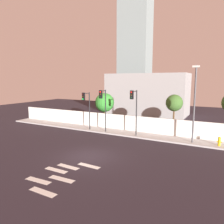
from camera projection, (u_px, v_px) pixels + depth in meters
ground_plane at (88, 157)px, 17.35m from camera, size 80.00×80.00×0.00m
sidewalk at (129, 134)px, 24.47m from camera, size 36.00×2.40×0.15m
perimeter_wall at (134, 123)px, 25.44m from camera, size 36.00×0.18×1.80m
crosswalk_marking at (61, 175)px, 13.99m from camera, size 3.37×4.73×0.01m
traffic_light_left at (134, 103)px, 22.45m from camera, size 0.40×1.21×4.95m
traffic_light_center at (103, 102)px, 24.08m from camera, size 0.36×1.48×4.90m
traffic_light_right at (86, 103)px, 25.39m from camera, size 0.45×1.16×4.55m
street_lamp_curbside at (195, 99)px, 19.94m from camera, size 0.62×2.02×7.29m
fire_hydrant at (219, 141)px, 19.66m from camera, size 0.44×0.26×0.85m
roadside_tree_leftmost at (105, 103)px, 28.78m from camera, size 2.55×2.55×4.43m
roadside_tree_midleft at (174, 103)px, 24.36m from camera, size 1.92×1.92×4.53m
low_building_distant at (147, 94)px, 38.83m from camera, size 14.34×6.00×7.31m
tower_on_skyline at (135, 43)px, 51.10m from camera, size 7.30×5.00×30.00m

